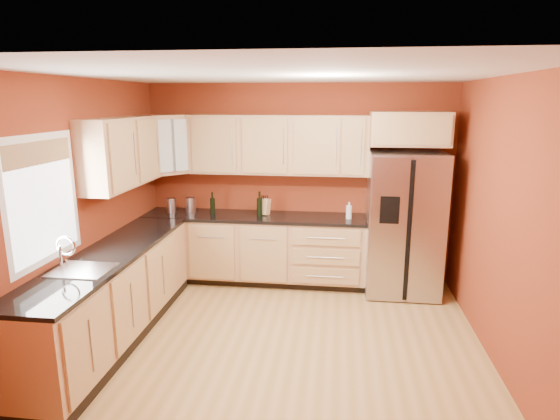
# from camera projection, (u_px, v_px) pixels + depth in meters

# --- Properties ---
(floor) EXTENTS (4.00, 4.00, 0.00)m
(floor) POSITION_uv_depth(u_px,v_px,m) (279.00, 348.00, 4.60)
(floor) COLOR #A88141
(floor) RESTS_ON ground
(ceiling) EXTENTS (4.00, 4.00, 0.00)m
(ceiling) POSITION_uv_depth(u_px,v_px,m) (279.00, 74.00, 4.01)
(ceiling) COLOR silver
(ceiling) RESTS_ON wall_back
(wall_back) EXTENTS (4.00, 0.04, 2.60)m
(wall_back) POSITION_uv_depth(u_px,v_px,m) (298.00, 183.00, 6.24)
(wall_back) COLOR maroon
(wall_back) RESTS_ON floor
(wall_front) EXTENTS (4.00, 0.04, 2.60)m
(wall_front) POSITION_uv_depth(u_px,v_px,m) (229.00, 319.00, 2.37)
(wall_front) COLOR maroon
(wall_front) RESTS_ON floor
(wall_left) EXTENTS (0.04, 4.00, 2.60)m
(wall_left) POSITION_uv_depth(u_px,v_px,m) (76.00, 214.00, 4.55)
(wall_left) COLOR maroon
(wall_left) RESTS_ON floor
(wall_right) EXTENTS (0.04, 4.00, 2.60)m
(wall_right) POSITION_uv_depth(u_px,v_px,m) (507.00, 228.00, 4.06)
(wall_right) COLOR maroon
(wall_right) RESTS_ON floor
(base_cabinets_back) EXTENTS (2.90, 0.60, 0.88)m
(base_cabinets_back) POSITION_uv_depth(u_px,v_px,m) (255.00, 250.00, 6.21)
(base_cabinets_back) COLOR tan
(base_cabinets_back) RESTS_ON floor
(base_cabinets_left) EXTENTS (0.60, 2.80, 0.88)m
(base_cabinets_left) POSITION_uv_depth(u_px,v_px,m) (112.00, 298.00, 4.71)
(base_cabinets_left) COLOR tan
(base_cabinets_left) RESTS_ON floor
(countertop_back) EXTENTS (2.90, 0.62, 0.04)m
(countertop_back) POSITION_uv_depth(u_px,v_px,m) (254.00, 217.00, 6.10)
(countertop_back) COLOR black
(countertop_back) RESTS_ON base_cabinets_back
(countertop_left) EXTENTS (0.62, 2.80, 0.04)m
(countertop_left) POSITION_uv_depth(u_px,v_px,m) (109.00, 254.00, 4.60)
(countertop_left) COLOR black
(countertop_left) RESTS_ON base_cabinets_left
(upper_cabinets_back) EXTENTS (2.30, 0.33, 0.75)m
(upper_cabinets_back) POSITION_uv_depth(u_px,v_px,m) (278.00, 145.00, 5.99)
(upper_cabinets_back) COLOR tan
(upper_cabinets_back) RESTS_ON wall_back
(upper_cabinets_left) EXTENTS (0.33, 1.35, 0.75)m
(upper_cabinets_left) POSITION_uv_depth(u_px,v_px,m) (121.00, 152.00, 5.11)
(upper_cabinets_left) COLOR tan
(upper_cabinets_left) RESTS_ON wall_left
(corner_upper_cabinet) EXTENTS (0.67, 0.67, 0.75)m
(corner_upper_cabinet) POSITION_uv_depth(u_px,v_px,m) (167.00, 145.00, 6.00)
(corner_upper_cabinet) COLOR tan
(corner_upper_cabinet) RESTS_ON wall_back
(over_fridge_cabinet) EXTENTS (0.92, 0.60, 0.40)m
(over_fridge_cabinet) POSITION_uv_depth(u_px,v_px,m) (409.00, 129.00, 5.61)
(over_fridge_cabinet) COLOR tan
(over_fridge_cabinet) RESTS_ON wall_back
(refrigerator) EXTENTS (0.90, 0.75, 1.78)m
(refrigerator) POSITION_uv_depth(u_px,v_px,m) (404.00, 223.00, 5.80)
(refrigerator) COLOR #BCBCC1
(refrigerator) RESTS_ON floor
(window) EXTENTS (0.03, 0.90, 1.00)m
(window) POSITION_uv_depth(u_px,v_px,m) (43.00, 200.00, 4.01)
(window) COLOR white
(window) RESTS_ON wall_left
(sink_faucet) EXTENTS (0.50, 0.42, 0.30)m
(sink_faucet) POSITION_uv_depth(u_px,v_px,m) (80.00, 254.00, 4.08)
(sink_faucet) COLOR silver
(sink_faucet) RESTS_ON countertop_left
(canister_left) EXTENTS (0.16, 0.16, 0.20)m
(canister_left) POSITION_uv_depth(u_px,v_px,m) (171.00, 206.00, 6.20)
(canister_left) COLOR #BCBCC1
(canister_left) RESTS_ON countertop_back
(canister_right) EXTENTS (0.15, 0.15, 0.21)m
(canister_right) POSITION_uv_depth(u_px,v_px,m) (191.00, 205.00, 6.18)
(canister_right) COLOR #BCBCC1
(canister_right) RESTS_ON countertop_back
(wine_bottle_a) EXTENTS (0.09, 0.09, 0.32)m
(wine_bottle_a) POSITION_uv_depth(u_px,v_px,m) (260.00, 204.00, 6.02)
(wine_bottle_a) COLOR black
(wine_bottle_a) RESTS_ON countertop_back
(wine_bottle_b) EXTENTS (0.08, 0.08, 0.29)m
(wine_bottle_b) POSITION_uv_depth(u_px,v_px,m) (213.00, 203.00, 6.13)
(wine_bottle_b) COLOR black
(wine_bottle_b) RESTS_ON countertop_back
(knife_block) EXTENTS (0.13, 0.13, 0.21)m
(knife_block) POSITION_uv_depth(u_px,v_px,m) (265.00, 207.00, 6.11)
(knife_block) COLOR tan
(knife_block) RESTS_ON countertop_back
(soap_dispenser) EXTENTS (0.09, 0.09, 0.21)m
(soap_dispenser) POSITION_uv_depth(u_px,v_px,m) (349.00, 211.00, 5.88)
(soap_dispenser) COLOR white
(soap_dispenser) RESTS_ON countertop_back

